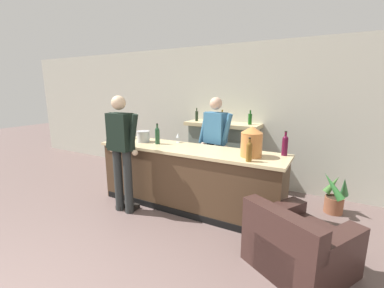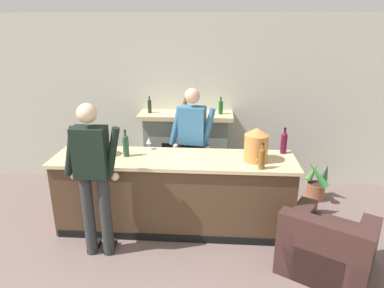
{
  "view_description": "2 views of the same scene",
  "coord_description": "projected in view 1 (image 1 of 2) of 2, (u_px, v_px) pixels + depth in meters",
  "views": [
    {
      "loc": [
        2.0,
        -0.83,
        1.91
      ],
      "look_at": [
        0.01,
        2.73,
        1.02
      ],
      "focal_mm": 24.0,
      "sensor_mm": 36.0,
      "label": 1
    },
    {
      "loc": [
        0.56,
        -1.41,
        2.55
      ],
      "look_at": [
        0.26,
        2.87,
        1.07
      ],
      "focal_mm": 32.0,
      "sensor_mm": 36.0,
      "label": 2
    }
  ],
  "objects": [
    {
      "name": "person_customer",
      "position": [
        122.0,
        149.0,
        3.88
      ],
      "size": [
        0.66,
        0.3,
        1.81
      ],
      "color": "#2A2D2D",
      "rests_on": "ground_plane"
    },
    {
      "name": "wine_bottle_chardonnay_pale",
      "position": [
        285.0,
        145.0,
        3.54
      ],
      "size": [
        0.08,
        0.08,
        0.34
      ],
      "color": "#500F29",
      "rests_on": "bar_counter"
    },
    {
      "name": "person_bartender",
      "position": [
        215.0,
        143.0,
        4.44
      ],
      "size": [
        0.65,
        0.35,
        1.76
      ],
      "color": "#27252F",
      "rests_on": "ground_plane"
    },
    {
      "name": "wall_back_panel",
      "position": [
        224.0,
        115.0,
        5.28
      ],
      "size": [
        12.0,
        0.07,
        2.75
      ],
      "color": "beige",
      "rests_on": "ground_plane"
    },
    {
      "name": "armchair_black",
      "position": [
        296.0,
        248.0,
        2.71
      ],
      "size": [
        1.21,
        1.19,
        0.75
      ],
      "color": "#36211D",
      "rests_on": "ground_plane"
    },
    {
      "name": "wine_bottle_riesling_slim",
      "position": [
        157.0,
        135.0,
        4.28
      ],
      "size": [
        0.08,
        0.08,
        0.34
      ],
      "color": "#21482C",
      "rests_on": "bar_counter"
    },
    {
      "name": "ice_bucket_steel",
      "position": [
        143.0,
        136.0,
        4.45
      ],
      "size": [
        0.23,
        0.23,
        0.19
      ],
      "color": "silver",
      "rests_on": "bar_counter"
    },
    {
      "name": "bar_counter",
      "position": [
        188.0,
        178.0,
        4.12
      ],
      "size": [
        3.04,
        0.74,
        0.99
      ],
      "color": "#4A3422",
      "rests_on": "ground_plane"
    },
    {
      "name": "wine_bottle_port_short",
      "position": [
        249.0,
        151.0,
        3.25
      ],
      "size": [
        0.08,
        0.08,
        0.31
      ],
      "color": "brown",
      "rests_on": "bar_counter"
    },
    {
      "name": "copper_dispenser",
      "position": [
        252.0,
        142.0,
        3.47
      ],
      "size": [
        0.3,
        0.33,
        0.42
      ],
      "color": "#C97D3E",
      "rests_on": "bar_counter"
    },
    {
      "name": "potted_plant_corner",
      "position": [
        335.0,
        196.0,
        3.96
      ],
      "size": [
        0.43,
        0.45,
        0.68
      ],
      "color": "#95563B",
      "rests_on": "ground_plane"
    },
    {
      "name": "fireplace_stone",
      "position": [
        222.0,
        153.0,
        5.17
      ],
      "size": [
        1.48,
        0.52,
        1.52
      ],
      "color": "gray",
      "rests_on": "ground_plane"
    },
    {
      "name": "wine_glass_mid_counter",
      "position": [
        178.0,
        136.0,
        4.4
      ],
      "size": [
        0.07,
        0.07,
        0.16
      ],
      "color": "silver",
      "rests_on": "bar_counter"
    },
    {
      "name": "wine_glass_near_bucket",
      "position": [
        134.0,
        132.0,
        4.76
      ],
      "size": [
        0.07,
        0.07,
        0.17
      ],
      "color": "silver",
      "rests_on": "bar_counter"
    }
  ]
}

